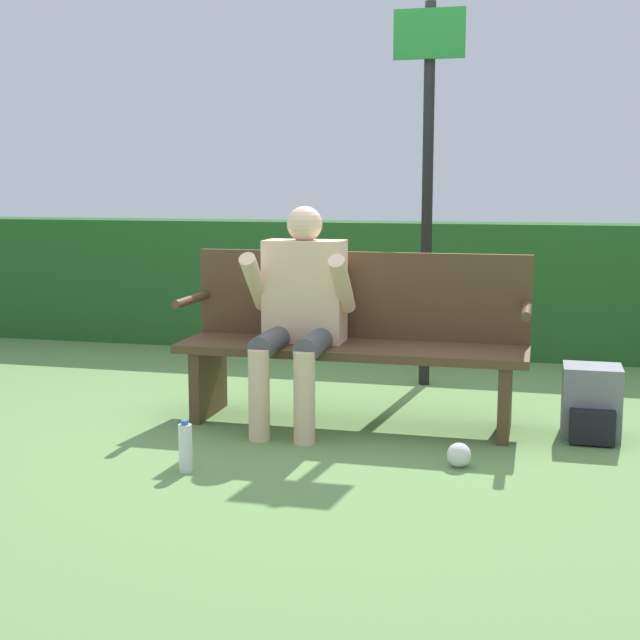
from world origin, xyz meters
The scene contains 8 objects.
ground_plane centered at (0.00, 0.00, 0.00)m, with size 40.00×40.00×0.00m, color #668E4C.
hedge_back centered at (0.00, 2.22, 0.51)m, with size 12.00×0.46×1.02m.
park_bench centered at (0.00, 0.08, 0.47)m, with size 1.90×0.50×0.93m.
person_seated centered at (-0.27, -0.05, 0.66)m, with size 0.57×0.63×1.19m.
backpack centered at (1.27, 0.05, 0.18)m, with size 0.30×0.34×0.38m.
water_bottle centered at (-0.57, -0.98, 0.11)m, with size 0.06×0.06×0.24m.
signpost centered at (0.27, 1.07, 1.43)m, with size 0.45×0.09×2.43m.
litter_crumple centered at (0.65, -0.61, 0.06)m, with size 0.11×0.11×0.11m.
Camera 1 is at (0.98, -4.67, 1.31)m, focal length 50.00 mm.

